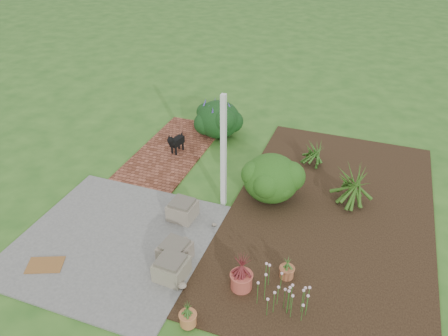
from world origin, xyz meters
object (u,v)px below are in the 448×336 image
(black_dog, at_px, (176,141))
(cream_ceramic_urn, at_px, (206,116))
(stone_trough_near, at_px, (171,269))
(evergreen_shrub, at_px, (271,177))

(black_dog, relative_size, cream_ceramic_urn, 1.54)
(stone_trough_near, bearing_deg, evergreen_shrub, 71.08)
(stone_trough_near, relative_size, black_dog, 0.84)
(cream_ceramic_urn, bearing_deg, stone_trough_near, -73.42)
(cream_ceramic_urn, bearing_deg, evergreen_shrub, -46.77)
(black_dog, bearing_deg, stone_trough_near, -54.03)
(cream_ceramic_urn, xyz_separation_m, evergreen_shrub, (2.66, -2.83, 0.30))
(black_dog, height_order, evergreen_shrub, evergreen_shrub)
(black_dog, height_order, cream_ceramic_urn, black_dog)
(cream_ceramic_urn, distance_m, evergreen_shrub, 3.89)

